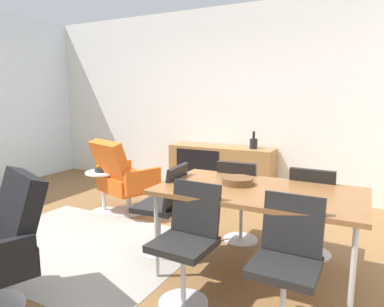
# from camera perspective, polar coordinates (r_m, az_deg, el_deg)

# --- Properties ---
(ground_plane) EXTENTS (8.32, 8.32, 0.00)m
(ground_plane) POSITION_cam_1_polar(r_m,az_deg,el_deg) (3.58, -13.46, -14.96)
(ground_plane) COLOR brown
(wall_back) EXTENTS (6.80, 0.12, 2.80)m
(wall_back) POSITION_cam_1_polar(r_m,az_deg,el_deg) (5.49, 4.02, 8.79)
(wall_back) COLOR white
(wall_back) RESTS_ON ground_plane
(sideboard) EXTENTS (1.60, 0.45, 0.72)m
(sideboard) POSITION_cam_1_polar(r_m,az_deg,el_deg) (5.23, 4.86, -1.85)
(sideboard) COLOR olive
(sideboard) RESTS_ON ground_plane
(vase_cobalt) EXTENTS (0.11, 0.11, 0.25)m
(vase_cobalt) POSITION_cam_1_polar(r_m,az_deg,el_deg) (5.01, 10.21, 1.73)
(vase_cobalt) COLOR black
(vase_cobalt) RESTS_ON sideboard
(dining_table) EXTENTS (1.60, 0.90, 0.74)m
(dining_table) POSITION_cam_1_polar(r_m,az_deg,el_deg) (2.80, 11.03, -6.67)
(dining_table) COLOR brown
(dining_table) RESTS_ON ground_plane
(wooden_bowl_on_table) EXTENTS (0.26, 0.26, 0.06)m
(wooden_bowl_on_table) POSITION_cam_1_polar(r_m,az_deg,el_deg) (2.90, 7.58, -4.55)
(wooden_bowl_on_table) COLOR brown
(wooden_bowl_on_table) RESTS_ON dining_table
(dining_chair_back_right) EXTENTS (0.41, 0.44, 0.86)m
(dining_chair_back_right) POSITION_cam_1_polar(r_m,az_deg,el_deg) (3.33, 19.48, -8.55)
(dining_chair_back_right) COLOR black
(dining_chair_back_right) RESTS_ON ground_plane
(dining_chair_front_right) EXTENTS (0.41, 0.43, 0.86)m
(dining_chair_front_right) POSITION_cam_1_polar(r_m,az_deg,el_deg) (2.30, 15.54, -16.70)
(dining_chair_front_right) COLOR black
(dining_chair_front_right) RESTS_ON ground_plane
(dining_chair_back_left) EXTENTS (0.42, 0.44, 0.86)m
(dining_chair_back_left) POSITION_cam_1_polar(r_m,az_deg,el_deg) (3.48, 7.97, -7.30)
(dining_chair_back_left) COLOR black
(dining_chair_back_left) RESTS_ON ground_plane
(dining_chair_front_left) EXTENTS (0.42, 0.44, 0.86)m
(dining_chair_front_left) POSITION_cam_1_polar(r_m,az_deg,el_deg) (2.51, -0.76, -14.00)
(dining_chair_front_left) COLOR black
(dining_chair_front_left) RESTS_ON ground_plane
(dining_chair_near_window) EXTENTS (0.45, 0.43, 0.86)m
(dining_chair_near_window) POSITION_cam_1_polar(r_m,az_deg,el_deg) (3.22, -4.63, -8.62)
(dining_chair_near_window) COLOR black
(dining_chair_near_window) RESTS_ON ground_plane
(lounge_chair_red) EXTENTS (0.85, 0.82, 0.95)m
(lounge_chair_red) POSITION_cam_1_polar(r_m,az_deg,el_deg) (4.39, -11.39, -3.84)
(lounge_chair_red) COLOR #D85919
(lounge_chair_red) RESTS_ON ground_plane
(side_table_round) EXTENTS (0.44, 0.44, 0.52)m
(side_table_round) POSITION_cam_1_polar(r_m,az_deg,el_deg) (4.56, -14.54, -5.35)
(side_table_round) COLOR white
(side_table_round) RESTS_ON ground_plane
(fruit_bowl) EXTENTS (0.20, 0.20, 0.11)m
(fruit_bowl) POSITION_cam_1_polar(r_m,az_deg,el_deg) (4.51, -14.66, -2.42)
(fruit_bowl) COLOR #262628
(fruit_bowl) RESTS_ON side_table_round
(area_rug) EXTENTS (2.20, 1.70, 0.01)m
(area_rug) POSITION_cam_1_polar(r_m,az_deg,el_deg) (3.70, -18.20, -14.34)
(area_rug) COLOR gray
(area_rug) RESTS_ON ground_plane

